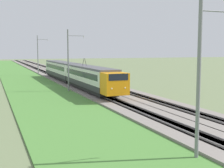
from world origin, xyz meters
name	(u,v)px	position (x,y,z in m)	size (l,w,h in m)	color
ballast_main	(64,80)	(50.00, 0.00, 0.15)	(240.00, 4.40, 0.30)	gray
ballast_adjacent	(84,80)	(50.00, -4.27, 0.15)	(240.00, 4.40, 0.30)	gray
track_main	(64,80)	(50.00, 0.00, 0.16)	(240.00, 1.57, 0.45)	#4C4238
track_adjacent	(84,80)	(50.00, -4.27, 0.16)	(240.00, 1.57, 0.45)	#4C4238
grass_verge	(28,82)	(50.00, 6.70, 0.06)	(240.00, 9.38, 0.12)	#4C8438
passenger_train	(74,72)	(41.98, 0.00, 2.27)	(39.55, 2.96, 4.87)	orange
catenary_mast_near	(200,76)	(4.07, 2.61, 4.73)	(0.22, 2.56, 9.18)	slate
catenary_mast_mid	(69,60)	(34.64, 2.61, 4.69)	(0.22, 2.56, 9.09)	slate
catenary_mast_far	(38,55)	(65.22, 2.61, 4.87)	(0.22, 2.56, 9.46)	slate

